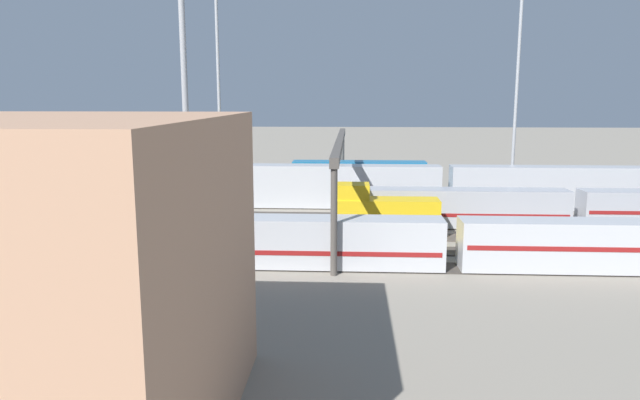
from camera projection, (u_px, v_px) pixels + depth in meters
The scene contains 19 objects.
ground_plane at pixel (302, 220), 63.00m from camera, with size 400.00×400.00×0.00m, color gray.
track_bed_0 at pixel (312, 193), 80.20m from camera, with size 140.00×2.80×0.12m, color #4C443D.
track_bed_1 at pixel (310, 200), 75.28m from camera, with size 140.00×2.80×0.12m, color #3D3833.
track_bed_2 at pixel (307, 207), 70.36m from camera, with size 140.00×2.80×0.12m, color #4C443D.
track_bed_3 at pixel (304, 215), 65.45m from camera, with size 140.00×2.80×0.12m, color #3D3833.
track_bed_4 at pixel (300, 224), 60.53m from camera, with size 140.00×2.80×0.12m, color #4C443D.
track_bed_5 at pixel (295, 236), 55.61m from camera, with size 140.00×2.80×0.12m, color #4C443D.
track_bed_6 at pixel (289, 249), 50.70m from camera, with size 140.00×2.80×0.12m, color #3D3833.
track_bed_7 at pixel (283, 266), 45.78m from camera, with size 140.00×2.80×0.12m, color #3D3833.
train_on_track_2 at pixel (243, 185), 70.33m from camera, with size 95.60×3.00×5.00m.
train_on_track_5 at pixel (382, 215), 54.81m from camera, with size 10.00×3.00×5.00m.
train_on_track_0 at pixel (190, 178), 80.74m from camera, with size 66.40×3.00×4.40m.
train_on_track_1 at pixel (247, 183), 75.35m from camera, with size 10.00×3.00×5.00m.
train_on_track_7 at pixel (423, 243), 44.85m from camera, with size 90.60×3.06×4.40m.
train_on_track_4 at pixel (574, 209), 58.72m from camera, with size 47.20×3.06×3.80m.
light_mast_0 at pixel (217, 43), 79.41m from camera, with size 2.80×0.70×32.74m.
light_mast_2 at pixel (519, 44), 78.35m from camera, with size 2.80×0.70×32.33m.
light_mast_3 at pixel (184, 62), 40.67m from camera, with size 2.80×0.70×23.91m.
signal_gantry at pixel (340, 149), 61.44m from camera, with size 0.70×40.00×8.80m.
Camera 1 is at (-5.31, 61.47, 13.08)m, focal length 32.81 mm.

